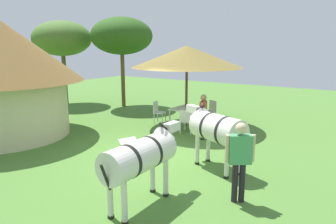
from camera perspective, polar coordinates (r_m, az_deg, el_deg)
name	(u,v)px	position (r m, az deg, el deg)	size (l,w,h in m)	color
ground_plane	(155,152)	(9.30, -2.45, -7.50)	(36.00, 36.00, 0.00)	#4E7E32
thatched_hut	(1,71)	(11.98, -28.71, 6.76)	(5.50, 5.50, 4.09)	beige
shade_umbrella	(187,57)	(12.01, 3.54, 10.27)	(4.32, 4.32, 3.16)	brown
patio_dining_table	(186,110)	(12.25, 3.42, 0.46)	(1.41, 0.91, 0.74)	silver
patio_chair_near_hut	(211,110)	(12.97, 7.97, 0.41)	(0.57, 0.58, 0.90)	silver
patio_chair_near_lawn	(158,111)	(12.67, -1.89, 0.25)	(0.53, 0.52, 0.90)	white
patio_chair_west_end	(186,120)	(11.09, 3.29, -1.47)	(0.58, 0.59, 0.90)	white
guest_beside_umbrella	(203,113)	(10.40, 6.58, -0.11)	(0.54, 0.31, 1.55)	black
standing_watcher	(240,155)	(6.30, 13.24, -7.83)	(0.43, 0.50, 1.66)	black
striped_lounge_chair	(134,154)	(8.42, -6.38, -7.86)	(0.79, 0.95, 0.62)	#D25844
zebra_nearest_camera	(216,129)	(7.88, 9.00, -3.12)	(1.20, 2.02, 1.61)	silver
zebra_by_umbrella	(141,157)	(6.01, -5.04, -8.27)	(2.38, 0.65, 1.57)	silver
acacia_tree_right_background	(62,39)	(17.80, -19.14, 12.78)	(3.10, 3.10, 4.49)	brown
acacia_tree_behind_hut	(122,36)	(16.30, -8.63, 13.81)	(3.18, 3.18, 4.62)	brown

